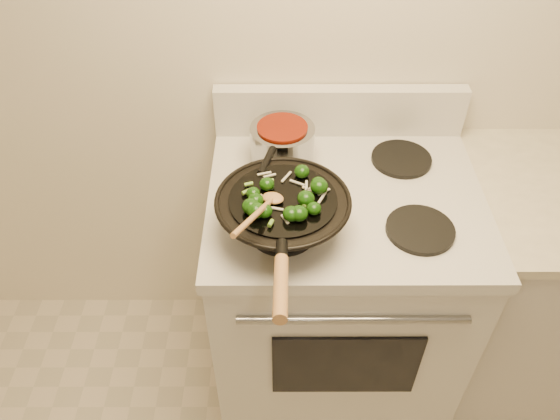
{
  "coord_description": "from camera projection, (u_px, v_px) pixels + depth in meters",
  "views": [
    {
      "loc": [
        -0.31,
        0.02,
        1.94
      ],
      "look_at": [
        -0.31,
        1.01,
        1.01
      ],
      "focal_mm": 35.0,
      "sensor_mm": 36.0,
      "label": 1
    }
  ],
  "objects": [
    {
      "name": "wooden_spoon",
      "position": [
        263.0,
        208.0,
        1.28
      ],
      "size": [
        0.12,
        0.24,
        0.09
      ],
      "color": "#A97642",
      "rests_on": "wok"
    },
    {
      "name": "saucepan",
      "position": [
        282.0,
        143.0,
        1.6
      ],
      "size": [
        0.19,
        0.3,
        0.11
      ],
      "color": "gray",
      "rests_on": "stove"
    },
    {
      "name": "wok",
      "position": [
        283.0,
        213.0,
        1.38
      ],
      "size": [
        0.34,
        0.57,
        0.17
      ],
      "color": "black",
      "rests_on": "stove"
    },
    {
      "name": "stove",
      "position": [
        335.0,
        292.0,
        1.85
      ],
      "size": [
        0.78,
        0.67,
        1.08
      ],
      "color": "silver",
      "rests_on": "ground"
    },
    {
      "name": "stirfry",
      "position": [
        285.0,
        199.0,
        1.33
      ],
      "size": [
        0.22,
        0.21,
        0.04
      ],
      "color": "#113608",
      "rests_on": "wok"
    }
  ]
}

